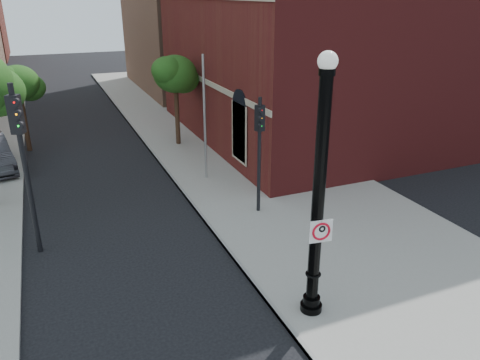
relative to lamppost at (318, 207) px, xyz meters
name	(u,v)px	position (x,y,z in m)	size (l,w,h in m)	color
ground	(196,326)	(-2.87, 0.67, -3.04)	(120.00, 120.00, 0.00)	black
sidewalk_right	(252,164)	(3.13, 10.67, -2.98)	(8.00, 60.00, 0.12)	gray
curb_edge	(171,176)	(-0.82, 10.67, -2.97)	(0.10, 60.00, 0.14)	gray
brick_wall_building	(382,19)	(13.12, 14.67, 3.22)	(22.30, 16.30, 12.50)	maroon
bg_building_tan_b	(263,1)	(13.13, 30.67, 3.96)	(22.00, 14.00, 14.00)	#996C53
lamppost	(318,207)	(0.00, 0.00, 0.00)	(0.56, 0.56, 6.57)	black
no_parking_sign	(321,231)	(0.02, -0.17, -0.57)	(0.58, 0.12, 0.58)	white
traffic_signal_left	(21,143)	(-6.33, 6.04, 0.57)	(0.42, 0.47, 5.35)	black
traffic_signal_right	(259,138)	(1.24, 5.85, -0.09)	(0.33, 0.38, 4.37)	black
utility_pole	(205,120)	(0.56, 9.80, -0.34)	(0.11, 0.11, 5.39)	#999999
street_tree_b	(19,84)	(-6.58, 17.33, 0.41)	(2.43, 2.20, 4.38)	#311F13
street_tree_c	(175,75)	(0.83, 15.13, 0.71)	(2.64, 2.39, 4.76)	#311F13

